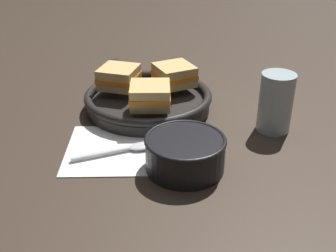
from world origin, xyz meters
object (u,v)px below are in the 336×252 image
object	(u,v)px
skillet	(148,100)
sandwich_far_left	(150,95)
spoon	(131,148)
drinking_glass	(276,102)
soup_bowl	(185,151)
sandwich_near_left	(174,75)
sandwich_near_right	(119,77)

from	to	relation	value
skillet	sandwich_far_left	xyz separation A→B (m)	(0.01, -0.07, 0.04)
spoon	drinking_glass	world-z (taller)	drinking_glass
soup_bowl	sandwich_far_left	bearing A→B (deg)	110.52
skillet	sandwich_far_left	bearing A→B (deg)	-84.16
sandwich_near_left	sandwich_far_left	world-z (taller)	same
soup_bowl	sandwich_far_left	world-z (taller)	sandwich_far_left
drinking_glass	soup_bowl	bearing A→B (deg)	-142.79
spoon	sandwich_far_left	distance (m)	0.13
drinking_glass	spoon	bearing A→B (deg)	-163.65
soup_bowl	sandwich_far_left	size ratio (longest dim) A/B	1.70
spoon	drinking_glass	xyz separation A→B (m)	(0.29, 0.08, 0.05)
sandwich_near_left	sandwich_near_right	bearing A→B (deg)	-174.67
spoon	skillet	world-z (taller)	skillet
skillet	soup_bowl	bearing A→B (deg)	-73.74
skillet	sandwich_near_left	distance (m)	0.08
soup_bowl	spoon	bearing A→B (deg)	149.08
drinking_glass	sandwich_near_left	bearing A→B (deg)	144.30
soup_bowl	sandwich_near_right	size ratio (longest dim) A/B	1.37
spoon	drinking_glass	distance (m)	0.30
spoon	sandwich_near_right	xyz separation A→B (m)	(-0.04, 0.22, 0.06)
spoon	sandwich_near_left	bearing A→B (deg)	48.78
sandwich_near_left	spoon	bearing A→B (deg)	-110.91
spoon	sandwich_near_right	world-z (taller)	sandwich_near_right
drinking_glass	sandwich_near_right	bearing A→B (deg)	157.97
soup_bowl	drinking_glass	bearing A→B (deg)	37.21
sandwich_near_left	sandwich_far_left	bearing A→B (deg)	-114.67
soup_bowl	skillet	size ratio (longest dim) A/B	0.37
skillet	sandwich_near_left	world-z (taller)	sandwich_near_left
soup_bowl	sandwich_near_right	xyz separation A→B (m)	(-0.14, 0.27, 0.03)
spoon	skillet	distance (m)	0.19
skillet	drinking_glass	xyz separation A→B (m)	(0.26, -0.10, 0.04)
soup_bowl	drinking_glass	distance (m)	0.24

